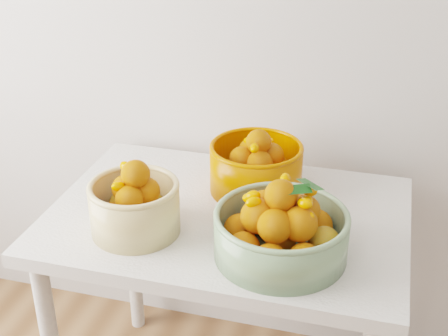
{
  "coord_description": "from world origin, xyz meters",
  "views": [
    {
      "loc": [
        0.07,
        0.15,
        1.66
      ],
      "look_at": [
        -0.32,
        1.54,
        0.92
      ],
      "focal_mm": 50.0,
      "sensor_mm": 36.0,
      "label": 1
    }
  ],
  "objects": [
    {
      "name": "bowl_green",
      "position": [
        -0.14,
        1.44,
        0.83
      ],
      "size": [
        0.44,
        0.44,
        0.22
      ],
      "rotation": [
        0.0,
        0.0,
        0.4
      ],
      "color": "gray",
      "rests_on": "table"
    },
    {
      "name": "bowl_orange",
      "position": [
        -0.27,
        1.75,
        0.83
      ],
      "size": [
        0.36,
        0.36,
        0.2
      ],
      "rotation": [
        0.0,
        0.0,
        -0.38
      ],
      "color": "#C95100",
      "rests_on": "table"
    },
    {
      "name": "bowl_cream",
      "position": [
        -0.53,
        1.45,
        0.83
      ],
      "size": [
        0.31,
        0.31,
        0.21
      ],
      "rotation": [
        0.0,
        0.0,
        0.37
      ],
      "color": "#D9BB7D",
      "rests_on": "table"
    },
    {
      "name": "table",
      "position": [
        -0.32,
        1.6,
        0.65
      ],
      "size": [
        1.0,
        0.7,
        0.75
      ],
      "color": "silver",
      "rests_on": "ground"
    }
  ]
}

